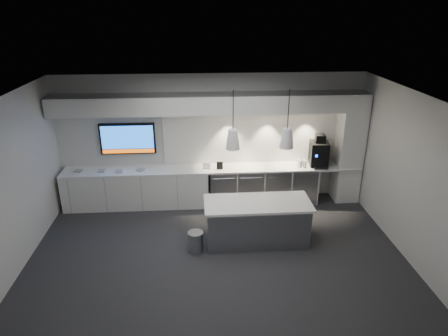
{
  "coord_description": "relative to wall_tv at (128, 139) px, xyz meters",
  "views": [
    {
      "loc": [
        -0.31,
        -6.33,
        4.38
      ],
      "look_at": [
        0.2,
        1.1,
        1.33
      ],
      "focal_mm": 32.0,
      "sensor_mm": 36.0,
      "label": 1
    }
  ],
  "objects": [
    {
      "name": "coffee_machine",
      "position": [
        4.39,
        -0.25,
        -0.36
      ],
      "size": [
        0.45,
        0.61,
        0.74
      ],
      "rotation": [
        0.0,
        0.0,
        -0.11
      ],
      "color": "black",
      "rests_on": "back_counter"
    },
    {
      "name": "wall_front",
      "position": [
        1.9,
        -4.95,
        -0.06
      ],
      "size": [
        7.0,
        0.0,
        7.0
      ],
      "primitive_type": "plane",
      "rotation": [
        -1.57,
        0.0,
        0.0
      ],
      "color": "silver",
      "rests_on": "floor"
    },
    {
      "name": "soffit",
      "position": [
        1.9,
        -0.25,
        0.84
      ],
      "size": [
        6.9,
        0.6,
        0.4
      ],
      "primitive_type": "cube",
      "color": "white",
      "rests_on": "wall_back"
    },
    {
      "name": "wall_back",
      "position": [
        1.9,
        0.05,
        -0.06
      ],
      "size": [
        7.0,
        0.0,
        7.0
      ],
      "primitive_type": "plane",
      "rotation": [
        1.57,
        0.0,
        0.0
      ],
      "color": "silver",
      "rests_on": "floor"
    },
    {
      "name": "fridge_unit_c",
      "position": [
        3.41,
        -0.27,
        -1.13
      ],
      "size": [
        0.6,
        0.61,
        0.85
      ],
      "primitive_type": "cube",
      "color": "#919499",
      "rests_on": "floor"
    },
    {
      "name": "wall_tv",
      "position": [
        0.0,
        0.0,
        0.0
      ],
      "size": [
        1.25,
        0.07,
        0.72
      ],
      "color": "black",
      "rests_on": "wall_back"
    },
    {
      "name": "sign_white",
      "position": [
        1.78,
        -0.32,
        -0.59
      ],
      "size": [
        0.18,
        0.04,
        0.14
      ],
      "primitive_type": "cube",
      "rotation": [
        0.0,
        0.0,
        -0.14
      ],
      "color": "white",
      "rests_on": "back_counter"
    },
    {
      "name": "pendant_left",
      "position": [
        2.22,
        -2.01,
        0.59
      ],
      "size": [
        0.26,
        0.26,
        1.07
      ],
      "color": "white",
      "rests_on": "ceiling"
    },
    {
      "name": "island",
      "position": [
        2.71,
        -2.01,
        -1.12
      ],
      "size": [
        2.06,
        0.9,
        0.87
      ],
      "rotation": [
        0.0,
        0.0,
        0.01
      ],
      "color": "#919499",
      "rests_on": "floor"
    },
    {
      "name": "column",
      "position": [
        5.1,
        -0.25,
        -0.26
      ],
      "size": [
        0.55,
        0.55,
        2.6
      ],
      "primitive_type": "cube",
      "color": "white",
      "rests_on": "floor"
    },
    {
      "name": "bin",
      "position": [
        1.5,
        -2.27,
        -1.35
      ],
      "size": [
        0.38,
        0.38,
        0.41
      ],
      "primitive_type": "cylinder",
      "rotation": [
        0.0,
        0.0,
        -0.36
      ],
      "color": "#919499",
      "rests_on": "floor"
    },
    {
      "name": "ceiling",
      "position": [
        1.9,
        -2.45,
        1.44
      ],
      "size": [
        7.0,
        7.0,
        0.0
      ],
      "primitive_type": "plane",
      "rotation": [
        3.14,
        0.0,
        0.0
      ],
      "color": "black",
      "rests_on": "wall_back"
    },
    {
      "name": "sign_black",
      "position": [
        2.08,
        -0.37,
        -0.57
      ],
      "size": [
        0.14,
        0.04,
        0.18
      ],
      "primitive_type": "cube",
      "rotation": [
        0.0,
        0.0,
        -0.11
      ],
      "color": "black",
      "rests_on": "back_counter"
    },
    {
      "name": "cup_cluster",
      "position": [
        3.99,
        -0.33,
        -0.58
      ],
      "size": [
        0.19,
        0.19,
        0.16
      ],
      "primitive_type": null,
      "color": "white",
      "rests_on": "back_counter"
    },
    {
      "name": "fridge_unit_a",
      "position": [
        2.15,
        -0.27,
        -1.13
      ],
      "size": [
        0.6,
        0.61,
        0.85
      ],
      "primitive_type": "cube",
      "color": "#919499",
      "rests_on": "floor"
    },
    {
      "name": "pendant_right",
      "position": [
        3.2,
        -2.01,
        0.59
      ],
      "size": [
        0.26,
        0.26,
        1.07
      ],
      "color": "white",
      "rests_on": "ceiling"
    },
    {
      "name": "back_counter",
      "position": [
        1.9,
        -0.27,
        -0.68
      ],
      "size": [
        6.8,
        0.65,
        0.04
      ],
      "primitive_type": "cube",
      "color": "white",
      "rests_on": "left_base_cabinets"
    },
    {
      "name": "wall_right",
      "position": [
        5.4,
        -2.45,
        -0.06
      ],
      "size": [
        0.0,
        7.0,
        7.0
      ],
      "primitive_type": "plane",
      "rotation": [
        1.57,
        0.0,
        -1.57
      ],
      "color": "silver",
      "rests_on": "floor"
    },
    {
      "name": "wall_left",
      "position": [
        -1.6,
        -2.45,
        -0.06
      ],
      "size": [
        0.0,
        7.0,
        7.0
      ],
      "primitive_type": "plane",
      "rotation": [
        1.57,
        0.0,
        1.57
      ],
      "color": "silver",
      "rests_on": "floor"
    },
    {
      "name": "tray_c",
      "position": [
        -0.2,
        -0.37,
        -0.65
      ],
      "size": [
        0.19,
        0.19,
        0.02
      ],
      "primitive_type": "cube",
      "rotation": [
        0.0,
        0.0,
        0.18
      ],
      "color": "#9D9D9D",
      "rests_on": "back_counter"
    },
    {
      "name": "tray_d",
      "position": [
        0.28,
        -0.31,
        -0.65
      ],
      "size": [
        0.2,
        0.2,
        0.02
      ],
      "primitive_type": "cube",
      "rotation": [
        0.0,
        0.0,
        -0.34
      ],
      "color": "#9D9D9D",
      "rests_on": "back_counter"
    },
    {
      "name": "fridge_unit_b",
      "position": [
        2.78,
        -0.27,
        -1.13
      ],
      "size": [
        0.6,
        0.61,
        0.85
      ],
      "primitive_type": "cube",
      "color": "#919499",
      "rests_on": "floor"
    },
    {
      "name": "tray_a",
      "position": [
        -1.11,
        -0.27,
        -0.65
      ],
      "size": [
        0.19,
        0.19,
        0.02
      ],
      "primitive_type": "cube",
      "rotation": [
        0.0,
        0.0,
        -0.18
      ],
      "color": "#9D9D9D",
      "rests_on": "back_counter"
    },
    {
      "name": "left_base_cabinets",
      "position": [
        0.15,
        -0.27,
        -1.13
      ],
      "size": [
        3.3,
        0.63,
        0.86
      ],
      "primitive_type": "cube",
      "color": "white",
      "rests_on": "floor"
    },
    {
      "name": "backsplash",
      "position": [
        3.1,
        0.03,
        -0.01
      ],
      "size": [
        4.6,
        0.03,
        1.3
      ],
      "primitive_type": "cube",
      "color": "white",
      "rests_on": "wall_back"
    },
    {
      "name": "floor",
      "position": [
        1.9,
        -2.45,
        -1.56
      ],
      "size": [
        7.0,
        7.0,
        0.0
      ],
      "primitive_type": "plane",
      "color": "#2B2B2E",
      "rests_on": "ground"
    },
    {
      "name": "tray_b",
      "position": [
        -0.59,
        -0.32,
        -0.65
      ],
      "size": [
        0.16,
        0.16,
        0.02
      ],
      "primitive_type": "cube",
      "rotation": [
        0.0,
        0.0,
        0.01
      ],
      "color": "#9D9D9D",
      "rests_on": "back_counter"
    },
    {
      "name": "fridge_unit_d",
      "position": [
        4.04,
        -0.27,
        -1.13
      ],
      "size": [
        0.6,
        0.61,
        0.85
      ],
      "primitive_type": "cube",
      "color": "#919499",
      "rests_on": "floor"
    }
  ]
}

